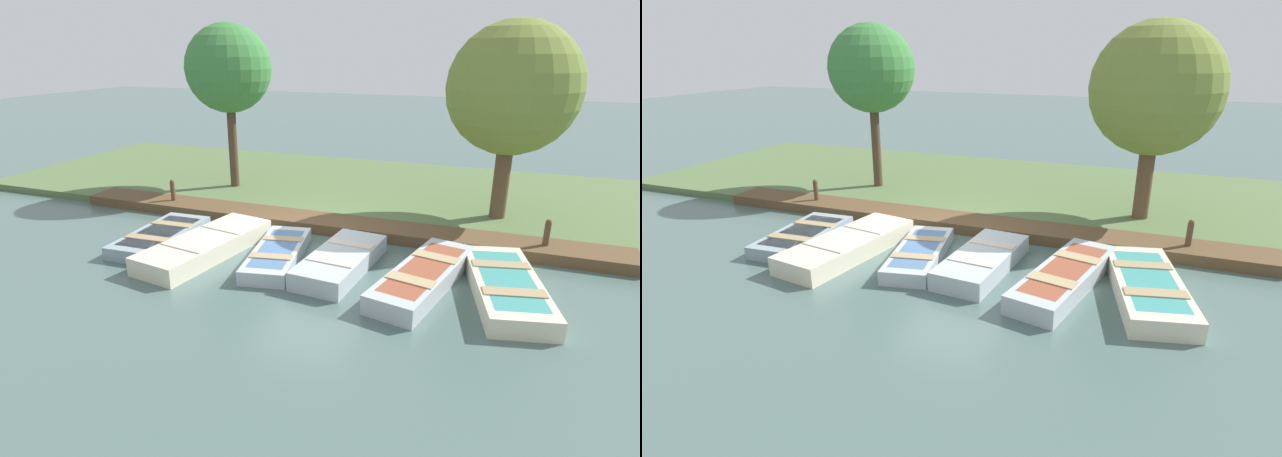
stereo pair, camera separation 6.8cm
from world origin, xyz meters
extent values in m
plane|color=#4C6660|center=(0.00, 0.00, 0.00)|extent=(80.00, 80.00, 0.00)
cube|color=#567042|center=(-5.00, 0.00, 0.10)|extent=(8.00, 24.00, 0.20)
cube|color=brown|center=(-1.30, 0.00, 0.14)|extent=(1.07, 14.52, 0.27)
cube|color=#8C9EA8|center=(1.05, -3.30, 0.15)|extent=(2.71, 1.31, 0.30)
cube|color=#994C33|center=(1.05, -3.30, 0.29)|extent=(2.22, 1.03, 0.02)
cube|color=tan|center=(1.55, -3.27, 0.31)|extent=(0.32, 1.10, 0.03)
cube|color=tan|center=(0.54, -3.32, 0.31)|extent=(0.32, 1.10, 0.03)
cube|color=beige|center=(1.28, -1.88, 0.21)|extent=(3.57, 1.75, 0.42)
cube|color=#6B7F51|center=(1.28, -1.88, 0.40)|extent=(2.92, 1.38, 0.03)
cube|color=beige|center=(1.92, -1.98, 0.43)|extent=(0.52, 1.16, 0.03)
cube|color=beige|center=(0.64, -1.78, 0.43)|extent=(0.52, 1.16, 0.03)
cube|color=#B2BCC1|center=(1.03, -0.19, 0.15)|extent=(2.89, 1.47, 0.31)
cube|color=#4C709E|center=(1.03, -0.19, 0.30)|extent=(2.36, 1.17, 0.02)
cube|color=tan|center=(1.55, -0.10, 0.32)|extent=(0.44, 0.94, 0.03)
cube|color=tan|center=(0.52, -0.29, 0.32)|extent=(0.44, 0.94, 0.03)
cube|color=#B2BCC1|center=(1.00, 1.27, 0.20)|extent=(2.86, 1.35, 0.39)
cube|color=#6B7F51|center=(1.00, 1.27, 0.38)|extent=(2.34, 1.06, 0.03)
cube|color=beige|center=(1.52, 1.22, 0.40)|extent=(0.37, 1.04, 0.03)
cube|color=beige|center=(0.47, 1.31, 0.40)|extent=(0.37, 1.04, 0.03)
cube|color=#B2BCC1|center=(1.16, 3.04, 0.19)|extent=(3.51, 1.71, 0.38)
cube|color=#994C33|center=(1.16, 3.04, 0.37)|extent=(2.87, 1.36, 0.03)
cube|color=tan|center=(1.78, 2.90, 0.39)|extent=(0.53, 0.97, 0.03)
cube|color=tan|center=(0.53, 3.18, 0.39)|extent=(0.53, 0.97, 0.03)
cube|color=beige|center=(1.04, 4.57, 0.19)|extent=(3.37, 1.86, 0.38)
cube|color=teal|center=(1.04, 4.57, 0.36)|extent=(2.75, 1.48, 0.03)
cube|color=tan|center=(1.63, 4.71, 0.39)|extent=(0.55, 1.14, 0.03)
cube|color=tan|center=(0.45, 4.44, 0.39)|extent=(0.55, 1.14, 0.03)
cylinder|color=brown|center=(-1.31, -4.63, 0.40)|extent=(0.13, 0.13, 0.80)
sphere|color=brown|center=(-1.31, -4.63, 0.82)|extent=(0.12, 0.12, 0.12)
cylinder|color=brown|center=(-1.31, 5.35, 0.40)|extent=(0.13, 0.13, 0.80)
sphere|color=brown|center=(-1.31, 5.35, 0.82)|extent=(0.12, 0.12, 0.12)
cylinder|color=#4C3828|center=(-3.60, -3.90, 1.57)|extent=(0.28, 0.28, 3.14)
sphere|color=#3D7F3D|center=(-3.60, -3.90, 3.86)|extent=(2.63, 2.63, 2.63)
cylinder|color=brown|center=(-3.26, 4.24, 1.31)|extent=(0.41, 0.41, 2.62)
sphere|color=olive|center=(-3.26, 4.24, 3.51)|extent=(3.25, 3.25, 3.25)
camera|label=1|loc=(10.22, 4.26, 4.46)|focal=28.00mm
camera|label=2|loc=(10.20, 4.33, 4.46)|focal=28.00mm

